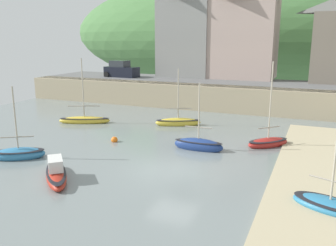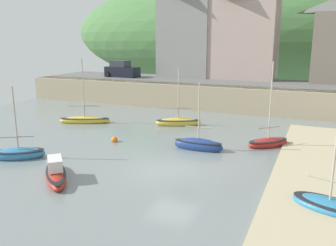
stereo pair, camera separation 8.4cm
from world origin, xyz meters
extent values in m
cube|color=slate|center=(0.00, 0.00, -0.03)|extent=(48.00, 40.00, 0.06)
cube|color=tan|center=(0.00, 17.00, 1.20)|extent=(48.00, 2.40, 2.40)
cube|color=#606060|center=(0.00, 20.70, 2.35)|extent=(48.00, 9.00, 0.10)
ellipsoid|color=#45723E|center=(-3.06, 55.20, 8.02)|extent=(80.00, 44.00, 22.92)
cube|color=gray|center=(-8.22, 25.20, 7.09)|extent=(6.26, 5.84, 9.38)
cube|color=#AB948B|center=(-2.11, 25.20, 6.86)|extent=(8.33, 5.51, 8.93)
ellipsoid|color=#A7291C|center=(-4.88, -3.53, 0.19)|extent=(3.33, 3.49, 0.69)
ellipsoid|color=black|center=(-4.88, -3.53, 0.38)|extent=(3.27, 3.42, 0.12)
cube|color=silver|center=(-4.88, -3.53, 0.83)|extent=(1.42, 1.45, 0.58)
ellipsoid|color=maroon|center=(4.10, 6.49, 0.19)|extent=(2.90, 2.93, 0.70)
ellipsoid|color=black|center=(4.10, 6.49, 0.39)|extent=(2.85, 2.87, 0.12)
cylinder|color=#B2A893|center=(4.10, 6.49, 3.02)|extent=(0.09, 0.09, 4.95)
cylinder|color=gray|center=(4.10, 6.49, 1.26)|extent=(1.24, 1.26, 0.07)
ellipsoid|color=teal|center=(-9.12, -1.75, 0.22)|extent=(3.22, 2.70, 0.82)
ellipsoid|color=black|center=(-9.12, -1.75, 0.45)|extent=(3.15, 2.65, 0.12)
cylinder|color=#B2A893|center=(-9.12, -1.75, 2.45)|extent=(0.09, 0.09, 3.64)
cylinder|color=gray|center=(-9.12, -1.75, 1.29)|extent=(1.61, 1.08, 0.07)
ellipsoid|color=gold|center=(-10.97, 7.34, 0.20)|extent=(4.28, 2.56, 0.72)
ellipsoid|color=black|center=(-10.97, 7.34, 0.39)|extent=(4.19, 2.51, 0.12)
cylinder|color=#B2A893|center=(-10.97, 7.34, 2.95)|extent=(0.09, 0.09, 4.79)
cylinder|color=gray|center=(-10.97, 7.34, 1.44)|extent=(2.46, 1.11, 0.07)
ellipsoid|color=teal|center=(7.71, -1.87, 0.18)|extent=(3.38, 2.37, 0.64)
ellipsoid|color=black|center=(7.71, -1.87, 0.35)|extent=(3.31, 2.33, 0.12)
cylinder|color=gray|center=(7.71, -1.87, 1.29)|extent=(1.81, 0.72, 0.07)
ellipsoid|color=gold|center=(-3.44, 9.59, 0.22)|extent=(3.73, 2.41, 0.79)
ellipsoid|color=black|center=(-3.44, 9.59, 0.44)|extent=(3.66, 2.37, 0.12)
cylinder|color=#B2A893|center=(-3.44, 9.59, 2.60)|extent=(0.09, 0.09, 3.97)
cylinder|color=gray|center=(-3.44, 9.59, 1.39)|extent=(1.99, 0.98, 0.07)
ellipsoid|color=navy|center=(0.13, 3.95, 0.26)|extent=(3.21, 0.96, 0.96)
ellipsoid|color=black|center=(0.13, 3.95, 0.53)|extent=(3.15, 0.94, 0.12)
cylinder|color=#B2A893|center=(0.13, 3.95, 2.50)|extent=(0.09, 0.09, 3.51)
cylinder|color=gray|center=(0.13, 3.95, 1.46)|extent=(1.79, 0.09, 0.07)
cube|color=black|center=(-15.03, 20.70, 3.00)|extent=(4.24, 2.06, 1.20)
cube|color=#282D33|center=(-15.28, 20.70, 3.95)|extent=(2.23, 1.68, 0.80)
cylinder|color=black|center=(-13.38, 21.50, 2.72)|extent=(0.64, 0.22, 0.64)
cylinder|color=black|center=(-13.38, 19.90, 2.72)|extent=(0.64, 0.22, 0.64)
cylinder|color=black|center=(-16.68, 21.50, 2.72)|extent=(0.64, 0.22, 0.64)
cylinder|color=black|center=(-16.68, 19.90, 2.72)|extent=(0.64, 0.22, 0.64)
sphere|color=orange|center=(-5.71, 3.42, 0.14)|extent=(0.45, 0.45, 0.45)
camera|label=1|loc=(6.85, -16.94, 6.89)|focal=38.45mm
camera|label=2|loc=(6.93, -16.91, 6.89)|focal=38.45mm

